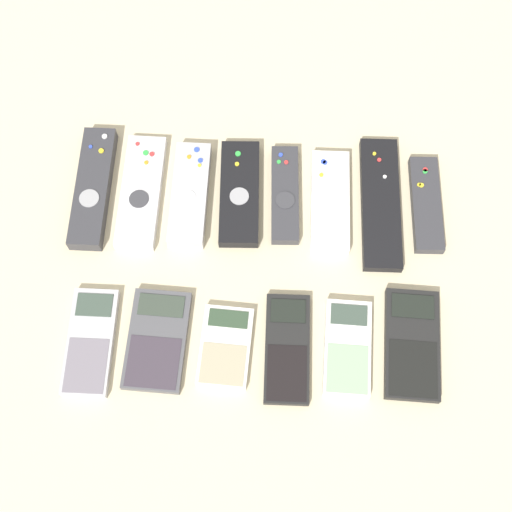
{
  "coord_description": "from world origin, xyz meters",
  "views": [
    {
      "loc": [
        0.01,
        -0.37,
        0.99
      ],
      "look_at": [
        0.0,
        0.03,
        0.01
      ],
      "focal_mm": 50.0,
      "sensor_mm": 36.0,
      "label": 1
    }
  ],
  "objects_px": {
    "remote_6": "(380,203)",
    "remote_7": "(426,204)",
    "remote_2": "(190,195)",
    "calculator_0": "(91,342)",
    "remote_0": "(93,188)",
    "calculator_3": "(287,348)",
    "remote_4": "(285,195)",
    "remote_1": "(141,192)",
    "calculator_5": "(412,344)",
    "calculator_2": "(225,347)",
    "remote_5": "(330,201)",
    "calculator_1": "(157,340)",
    "remote_3": "(240,193)",
    "calculator_4": "(347,348)"
  },
  "relations": [
    {
      "from": "remote_0",
      "to": "remote_7",
      "type": "bearing_deg",
      "value": -0.21
    },
    {
      "from": "remote_1",
      "to": "calculator_5",
      "type": "height_order",
      "value": "remote_1"
    },
    {
      "from": "remote_1",
      "to": "calculator_3",
      "type": "bearing_deg",
      "value": -44.81
    },
    {
      "from": "calculator_4",
      "to": "remote_1",
      "type": "bearing_deg",
      "value": 145.54
    },
    {
      "from": "remote_1",
      "to": "calculator_0",
      "type": "distance_m",
      "value": 0.25
    },
    {
      "from": "calculator_2",
      "to": "remote_2",
      "type": "bearing_deg",
      "value": 109.48
    },
    {
      "from": "remote_1",
      "to": "remote_4",
      "type": "xyz_separation_m",
      "value": [
        0.22,
        0.0,
        0.0
      ]
    },
    {
      "from": "remote_6",
      "to": "remote_7",
      "type": "height_order",
      "value": "same"
    },
    {
      "from": "remote_0",
      "to": "remote_1",
      "type": "height_order",
      "value": "remote_0"
    },
    {
      "from": "remote_3",
      "to": "calculator_2",
      "type": "height_order",
      "value": "remote_3"
    },
    {
      "from": "remote_5",
      "to": "calculator_1",
      "type": "height_order",
      "value": "remote_5"
    },
    {
      "from": "remote_1",
      "to": "remote_6",
      "type": "xyz_separation_m",
      "value": [
        0.37,
        -0.01,
        -0.0
      ]
    },
    {
      "from": "remote_2",
      "to": "calculator_1",
      "type": "height_order",
      "value": "remote_2"
    },
    {
      "from": "remote_0",
      "to": "remote_3",
      "type": "height_order",
      "value": "remote_0"
    },
    {
      "from": "calculator_0",
      "to": "remote_0",
      "type": "bearing_deg",
      "value": 96.53
    },
    {
      "from": "remote_4",
      "to": "calculator_4",
      "type": "height_order",
      "value": "remote_4"
    },
    {
      "from": "remote_2",
      "to": "remote_5",
      "type": "height_order",
      "value": "remote_2"
    },
    {
      "from": "calculator_0",
      "to": "remote_4",
      "type": "bearing_deg",
      "value": 42.49
    },
    {
      "from": "remote_4",
      "to": "calculator_1",
      "type": "height_order",
      "value": "remote_4"
    },
    {
      "from": "remote_6",
      "to": "remote_7",
      "type": "relative_size",
      "value": 1.39
    },
    {
      "from": "remote_3",
      "to": "remote_2",
      "type": "bearing_deg",
      "value": -176.46
    },
    {
      "from": "calculator_3",
      "to": "remote_4",
      "type": "bearing_deg",
      "value": 92.01
    },
    {
      "from": "remote_7",
      "to": "calculator_0",
      "type": "distance_m",
      "value": 0.54
    },
    {
      "from": "remote_5",
      "to": "calculator_5",
      "type": "bearing_deg",
      "value": -62.04
    },
    {
      "from": "remote_7",
      "to": "calculator_5",
      "type": "distance_m",
      "value": 0.22
    },
    {
      "from": "remote_0",
      "to": "remote_7",
      "type": "height_order",
      "value": "remote_0"
    },
    {
      "from": "calculator_3",
      "to": "calculator_4",
      "type": "xyz_separation_m",
      "value": [
        0.09,
        0.0,
        0.0
      ]
    },
    {
      "from": "remote_5",
      "to": "remote_2",
      "type": "bearing_deg",
      "value": 179.81
    },
    {
      "from": "remote_0",
      "to": "remote_2",
      "type": "height_order",
      "value": "same"
    },
    {
      "from": "remote_2",
      "to": "calculator_5",
      "type": "xyz_separation_m",
      "value": [
        0.33,
        -0.23,
        -0.0
      ]
    },
    {
      "from": "remote_2",
      "to": "remote_6",
      "type": "relative_size",
      "value": 0.78
    },
    {
      "from": "remote_4",
      "to": "calculator_2",
      "type": "bearing_deg",
      "value": -109.55
    },
    {
      "from": "remote_0",
      "to": "calculator_1",
      "type": "height_order",
      "value": "remote_0"
    },
    {
      "from": "calculator_2",
      "to": "calculator_3",
      "type": "bearing_deg",
      "value": 4.14
    },
    {
      "from": "remote_1",
      "to": "calculator_5",
      "type": "relative_size",
      "value": 1.18
    },
    {
      "from": "remote_0",
      "to": "remote_2",
      "type": "xyz_separation_m",
      "value": [
        0.15,
        -0.01,
        0.0
      ]
    },
    {
      "from": "remote_7",
      "to": "remote_3",
      "type": "bearing_deg",
      "value": 177.41
    },
    {
      "from": "calculator_2",
      "to": "calculator_5",
      "type": "xyz_separation_m",
      "value": [
        0.26,
        0.01,
        0.0
      ]
    },
    {
      "from": "remote_0",
      "to": "calculator_5",
      "type": "distance_m",
      "value": 0.53
    },
    {
      "from": "remote_2",
      "to": "remote_6",
      "type": "xyz_separation_m",
      "value": [
        0.29,
        -0.0,
        -0.0
      ]
    },
    {
      "from": "remote_4",
      "to": "calculator_1",
      "type": "xyz_separation_m",
      "value": [
        -0.18,
        -0.24,
        -0.0
      ]
    },
    {
      "from": "remote_1",
      "to": "calculator_2",
      "type": "height_order",
      "value": "remote_1"
    },
    {
      "from": "remote_4",
      "to": "calculator_2",
      "type": "distance_m",
      "value": 0.26
    },
    {
      "from": "remote_0",
      "to": "calculator_4",
      "type": "xyz_separation_m",
      "value": [
        0.39,
        -0.24,
        -0.0
      ]
    },
    {
      "from": "remote_6",
      "to": "remote_1",
      "type": "bearing_deg",
      "value": 178.56
    },
    {
      "from": "remote_6",
      "to": "calculator_0",
      "type": "relative_size",
      "value": 1.41
    },
    {
      "from": "calculator_4",
      "to": "remote_5",
      "type": "bearing_deg",
      "value": 98.29
    },
    {
      "from": "calculator_1",
      "to": "remote_3",
      "type": "bearing_deg",
      "value": 68.64
    },
    {
      "from": "remote_5",
      "to": "remote_6",
      "type": "height_order",
      "value": "remote_5"
    },
    {
      "from": "calculator_1",
      "to": "calculator_3",
      "type": "relative_size",
      "value": 0.95
    }
  ]
}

